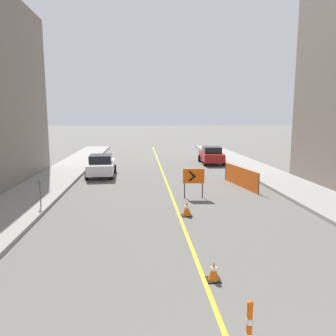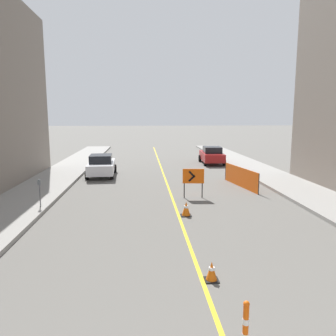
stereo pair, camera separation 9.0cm
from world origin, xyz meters
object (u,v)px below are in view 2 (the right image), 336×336
object	(u,v)px
parked_car_curb_near	(101,165)
traffic_cone_third	(186,209)
traffic_cone_second	(212,271)
delineator_post_front	(245,336)
parked_car_curb_mid	(212,155)
parking_meter_far_curb	(39,187)
arrow_barricade_primary	(193,177)

from	to	relation	value
parked_car_curb_near	traffic_cone_third	bearing A→B (deg)	-66.89
traffic_cone_second	delineator_post_front	size ratio (longest dim) A/B	0.44
delineator_post_front	traffic_cone_second	bearing A→B (deg)	89.39
traffic_cone_third	parked_car_curb_mid	bearing A→B (deg)	74.12
traffic_cone_second	parking_meter_far_curb	world-z (taller)	parking_meter_far_curb
traffic_cone_second	parked_car_curb_mid	size ratio (longest dim) A/B	0.12
traffic_cone_third	parking_meter_far_curb	bearing A→B (deg)	167.38
traffic_cone_second	delineator_post_front	world-z (taller)	delineator_post_front
traffic_cone_second	traffic_cone_third	bearing A→B (deg)	89.22
traffic_cone_third	delineator_post_front	distance (m)	8.72
parked_car_curb_mid	parking_meter_far_curb	world-z (taller)	parked_car_curb_mid
parking_meter_far_curb	delineator_post_front	bearing A→B (deg)	-57.19
traffic_cone_second	parked_car_curb_mid	xyz separation A→B (m)	(4.55, 21.48, 0.54)
traffic_cone_third	parked_car_curb_near	bearing A→B (deg)	115.91
traffic_cone_second	parked_car_curb_mid	world-z (taller)	parked_car_curb_mid
traffic_cone_second	parked_car_curb_near	xyz separation A→B (m)	(-4.81, 15.83, 0.54)
traffic_cone_second	arrow_barricade_primary	xyz separation A→B (m)	(0.88, 8.91, 0.87)
traffic_cone_third	parked_car_curb_mid	size ratio (longest dim) A/B	0.15
traffic_cone_second	parked_car_curb_near	world-z (taller)	parked_car_curb_near
traffic_cone_third	parking_meter_far_curb	size ratio (longest dim) A/B	0.50
traffic_cone_third	arrow_barricade_primary	world-z (taller)	arrow_barricade_primary
traffic_cone_second	delineator_post_front	bearing A→B (deg)	-90.61
delineator_post_front	parked_car_curb_mid	xyz separation A→B (m)	(4.58, 24.43, 0.29)
delineator_post_front	parking_meter_far_curb	size ratio (longest dim) A/B	0.93
traffic_cone_third	parking_meter_far_curb	xyz separation A→B (m)	(-6.70, 1.50, 0.76)
delineator_post_front	arrow_barricade_primary	world-z (taller)	arrow_barricade_primary
delineator_post_front	parking_meter_far_curb	world-z (taller)	parking_meter_far_curb
delineator_post_front	parked_car_curb_near	xyz separation A→B (m)	(-4.78, 18.79, 0.29)
arrow_barricade_primary	parked_car_curb_mid	bearing A→B (deg)	79.02
traffic_cone_second	arrow_barricade_primary	world-z (taller)	arrow_barricade_primary
arrow_barricade_primary	parked_car_curb_mid	size ratio (longest dim) A/B	0.36
arrow_barricade_primary	traffic_cone_second	bearing A→B (deg)	-90.33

